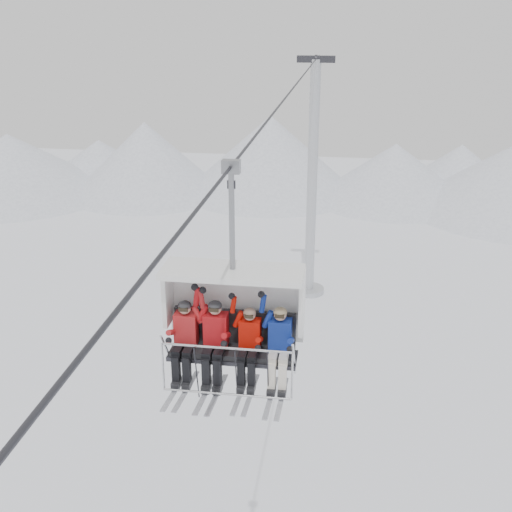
# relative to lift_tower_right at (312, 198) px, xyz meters

# --- Properties ---
(ridgeline) EXTENTS (72.00, 21.00, 7.00)m
(ridgeline) POSITION_rel_lift_tower_right_xyz_m (-1.58, 20.05, -2.94)
(ridgeline) COLOR white
(ridgeline) RESTS_ON ground
(lift_tower_right) EXTENTS (2.00, 1.80, 13.48)m
(lift_tower_right) POSITION_rel_lift_tower_right_xyz_m (0.00, 0.00, 0.00)
(lift_tower_right) COLOR #B6B9BE
(lift_tower_right) RESTS_ON ground
(haul_cable) EXTENTS (0.06, 50.00, 0.06)m
(haul_cable) POSITION_rel_lift_tower_right_xyz_m (0.00, -22.00, 7.52)
(haul_cable) COLOR #2D2D32
(haul_cable) RESTS_ON lift_tower_left
(chairlift_carrier) EXTENTS (2.46, 1.17, 3.98)m
(chairlift_carrier) POSITION_rel_lift_tower_right_xyz_m (0.00, -24.72, 4.91)
(chairlift_carrier) COLOR black
(chairlift_carrier) RESTS_ON haul_cable
(skier_far_left) EXTENTS (0.40, 1.69, 1.61)m
(skier_far_left) POSITION_rel_lift_tower_right_xyz_m (-0.85, -25.02, 4.43)
(skier_far_left) COLOR red
(skier_far_left) RESTS_ON chairlift_carrier
(skier_center_left) EXTENTS (0.42, 1.69, 1.67)m
(skier_center_left) POSITION_rel_lift_tower_right_xyz_m (-0.30, -25.02, 4.44)
(skier_center_left) COLOR red
(skier_center_left) RESTS_ON chairlift_carrier
(skier_center_right) EXTENTS (0.38, 1.69, 1.52)m
(skier_center_right) POSITION_rel_lift_tower_right_xyz_m (0.31, -25.03, 4.40)
(skier_center_right) COLOR red
(skier_center_right) RESTS_ON chairlift_carrier
(skier_far_right) EXTENTS (0.40, 1.69, 1.60)m
(skier_far_right) POSITION_rel_lift_tower_right_xyz_m (0.85, -25.03, 4.42)
(skier_far_right) COLOR navy
(skier_far_right) RESTS_ON chairlift_carrier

